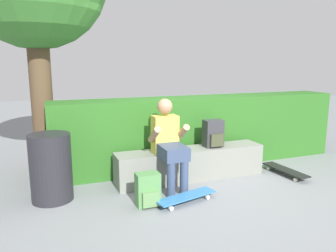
{
  "coord_description": "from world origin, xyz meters",
  "views": [
    {
      "loc": [
        -1.95,
        -3.75,
        1.68
      ],
      "look_at": [
        -0.3,
        0.54,
        0.78
      ],
      "focal_mm": 34.82,
      "sensor_mm": 36.0,
      "label": 1
    }
  ],
  "objects": [
    {
      "name": "skateboard_beside_bench",
      "position": [
        1.41,
        0.02,
        0.07
      ],
      "size": [
        0.25,
        0.81,
        0.09
      ],
      "color": "black",
      "rests_on": "ground"
    },
    {
      "name": "bench_main",
      "position": [
        0.0,
        0.39,
        0.23
      ],
      "size": [
        2.22,
        0.41,
        0.45
      ],
      "color": "gray",
      "rests_on": "ground"
    },
    {
      "name": "backpack_on_bench",
      "position": [
        0.35,
        0.38,
        0.65
      ],
      "size": [
        0.28,
        0.23,
        0.4
      ],
      "color": "#333338",
      "rests_on": "bench_main"
    },
    {
      "name": "skateboard_near_person",
      "position": [
        -0.41,
        -0.35,
        0.07
      ],
      "size": [
        0.82,
        0.39,
        0.09
      ],
      "color": "teal",
      "rests_on": "ground"
    },
    {
      "name": "ground_plane",
      "position": [
        0.0,
        0.0,
        0.0
      ],
      "size": [
        24.0,
        24.0,
        0.0
      ],
      "primitive_type": "plane",
      "color": "gray"
    },
    {
      "name": "backpack_on_ground",
      "position": [
        -0.87,
        -0.27,
        0.19
      ],
      "size": [
        0.28,
        0.23,
        0.4
      ],
      "color": "#51894C",
      "rests_on": "ground"
    },
    {
      "name": "hedge_row",
      "position": [
        0.49,
        1.01,
        0.57
      ],
      "size": [
        4.87,
        0.6,
        1.13
      ],
      "color": "#2A6320",
      "rests_on": "ground"
    },
    {
      "name": "person_skater",
      "position": [
        -0.43,
        0.18,
        0.65
      ],
      "size": [
        0.49,
        0.62,
        1.2
      ],
      "color": "gold",
      "rests_on": "ground"
    },
    {
      "name": "trash_bin",
      "position": [
        -1.92,
        0.32,
        0.42
      ],
      "size": [
        0.5,
        0.5,
        0.84
      ],
      "color": "#232328",
      "rests_on": "ground"
    }
  ]
}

